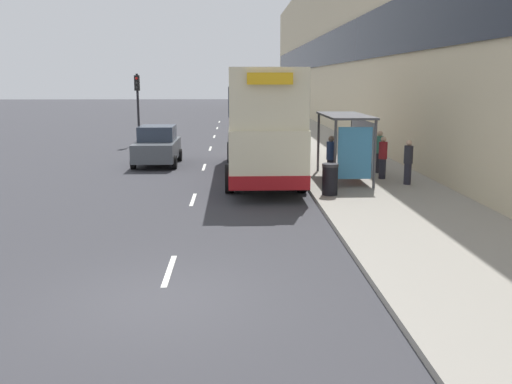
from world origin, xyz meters
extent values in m
plane|color=#38383D|center=(0.00, 0.00, 0.00)|extent=(220.00, 220.00, 0.00)
cube|color=gray|center=(6.50, 38.50, 0.07)|extent=(5.00, 93.00, 0.14)
cube|color=#C6B793|center=(10.50, 38.50, 7.05)|extent=(3.00, 93.00, 14.10)
cube|color=black|center=(8.96, 38.50, 6.34)|extent=(0.12, 89.28, 2.54)
cube|color=silver|center=(0.00, 1.63, 0.01)|extent=(0.12, 2.00, 0.01)
cube|color=silver|center=(0.00, 8.80, 0.01)|extent=(0.12, 2.00, 0.01)
cube|color=silver|center=(0.00, 15.98, 0.01)|extent=(0.12, 2.00, 0.01)
cube|color=silver|center=(0.00, 23.15, 0.01)|extent=(0.12, 2.00, 0.01)
cube|color=silver|center=(0.00, 30.33, 0.01)|extent=(0.12, 2.00, 0.01)
cube|color=silver|center=(0.00, 37.50, 0.01)|extent=(0.12, 2.00, 0.01)
cube|color=silver|center=(0.00, 44.68, 0.01)|extent=(0.12, 2.00, 0.01)
cube|color=#4C4C51|center=(5.60, 11.88, 2.58)|extent=(1.60, 4.20, 0.08)
cylinder|color=#4C4C51|center=(4.90, 9.88, 1.34)|extent=(0.10, 0.10, 2.40)
cylinder|color=#4C4C51|center=(4.90, 13.88, 1.34)|extent=(0.10, 0.10, 2.40)
cylinder|color=#4C4C51|center=(6.30, 9.88, 1.34)|extent=(0.10, 0.10, 2.40)
cylinder|color=#4C4C51|center=(6.30, 13.88, 1.34)|extent=(0.10, 0.10, 2.40)
cube|color=#99A8B2|center=(6.27, 11.88, 1.46)|extent=(0.04, 3.68, 1.92)
cube|color=#3F8CBF|center=(5.60, 9.94, 1.39)|extent=(1.19, 0.10, 1.82)
cube|color=maroon|center=(5.85, 11.88, 0.59)|extent=(0.36, 2.80, 0.08)
cube|color=beige|center=(2.48, 13.52, 1.43)|extent=(2.55, 11.45, 1.85)
cube|color=beige|center=(2.48, 13.52, 3.33)|extent=(2.50, 11.11, 1.95)
cube|color=maroon|center=(2.48, 13.52, 0.72)|extent=(2.58, 11.51, 0.45)
cube|color=#2D3847|center=(2.48, 13.52, 1.79)|extent=(2.58, 10.77, 0.81)
cube|color=#2D3847|center=(2.48, 13.52, 3.23)|extent=(2.55, 10.77, 0.94)
cube|color=yellow|center=(2.48, 7.81, 3.95)|extent=(1.40, 0.08, 0.36)
cylinder|color=black|center=(1.20, 17.41, 0.50)|extent=(0.30, 1.00, 1.00)
cylinder|color=black|center=(3.75, 17.41, 0.50)|extent=(0.30, 1.00, 1.00)
cylinder|color=black|center=(1.20, 9.97, 0.50)|extent=(0.30, 1.00, 1.00)
cylinder|color=black|center=(3.75, 9.97, 0.50)|extent=(0.30, 1.00, 1.00)
cube|color=#4C5156|center=(-2.21, 16.82, 0.71)|extent=(1.83, 4.06, 0.83)
cube|color=#2D3847|center=(-2.21, 17.03, 1.47)|extent=(1.61, 1.95, 0.68)
cylinder|color=black|center=(-1.29, 15.57, 0.30)|extent=(0.20, 0.60, 0.60)
cylinder|color=black|center=(-3.12, 15.57, 0.30)|extent=(0.20, 0.60, 0.60)
cylinder|color=black|center=(-1.29, 18.08, 0.30)|extent=(0.20, 0.60, 0.60)
cylinder|color=black|center=(-3.12, 18.08, 0.30)|extent=(0.20, 0.60, 0.60)
cylinder|color=#23232D|center=(7.72, 10.61, 0.53)|extent=(0.27, 0.27, 0.78)
cylinder|color=#26262D|center=(7.72, 10.61, 1.24)|extent=(0.32, 0.32, 0.65)
sphere|color=tan|center=(7.72, 10.61, 1.67)|extent=(0.21, 0.21, 0.21)
cylinder|color=#23232D|center=(7.11, 11.85, 0.53)|extent=(0.27, 0.27, 0.78)
cylinder|color=maroon|center=(7.11, 11.85, 1.24)|extent=(0.32, 0.32, 0.65)
sphere|color=tan|center=(7.11, 11.85, 1.68)|extent=(0.21, 0.21, 0.21)
cylinder|color=#23232D|center=(5.02, 11.45, 0.55)|extent=(0.28, 0.28, 0.81)
cylinder|color=navy|center=(5.02, 11.45, 1.29)|extent=(0.34, 0.34, 0.68)
sphere|color=tan|center=(5.02, 11.45, 1.74)|extent=(0.22, 0.22, 0.22)
cylinder|color=#23232D|center=(7.33, 13.28, 0.55)|extent=(0.28, 0.28, 0.82)
cylinder|color=#337260|center=(7.33, 13.28, 1.31)|extent=(0.34, 0.34, 0.69)
sphere|color=tan|center=(7.33, 13.28, 1.76)|extent=(0.22, 0.22, 0.22)
cylinder|color=black|center=(4.55, 8.77, 0.61)|extent=(0.52, 0.52, 0.95)
cylinder|color=#2D2D33|center=(4.55, 8.77, 1.14)|extent=(0.55, 0.55, 0.10)
cylinder|color=black|center=(-4.40, 25.21, 2.14)|extent=(0.14, 0.14, 4.28)
cube|color=black|center=(-4.40, 25.16, 3.73)|extent=(0.30, 0.24, 0.90)
sphere|color=red|center=(-4.40, 25.04, 4.00)|extent=(0.16, 0.16, 0.16)
sphere|color=#2D2D2D|center=(-4.40, 25.04, 3.73)|extent=(0.16, 0.16, 0.16)
sphere|color=#2D2D2D|center=(-4.40, 25.04, 3.46)|extent=(0.16, 0.16, 0.16)
camera|label=1|loc=(1.36, -9.76, 3.91)|focal=40.00mm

